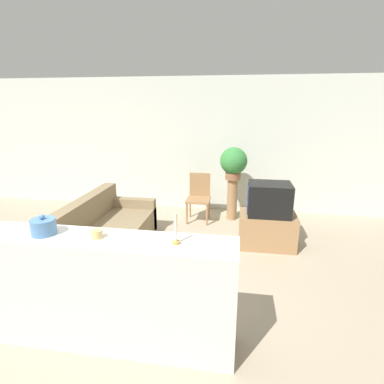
{
  "coord_description": "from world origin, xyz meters",
  "views": [
    {
      "loc": [
        1.32,
        -2.71,
        2.15
      ],
      "look_at": [
        0.62,
        1.71,
        0.85
      ],
      "focal_mm": 28.0,
      "sensor_mm": 36.0,
      "label": 1
    }
  ],
  "objects": [
    {
      "name": "television",
      "position": [
        1.8,
        1.76,
        0.78
      ],
      "size": [
        0.65,
        0.51,
        0.49
      ],
      "color": "black",
      "rests_on": "tv_stand"
    },
    {
      "name": "wall_back",
      "position": [
        0.0,
        3.43,
        1.35
      ],
      "size": [
        9.0,
        0.06,
        2.7
      ],
      "color": "silver",
      "rests_on": "ground_plane"
    },
    {
      "name": "wooden_chair",
      "position": [
        0.6,
        2.72,
        0.5
      ],
      "size": [
        0.44,
        0.44,
        0.9
      ],
      "color": "#9E754C",
      "rests_on": "ground_plane"
    },
    {
      "name": "decorative_bowl",
      "position": [
        -0.35,
        -0.5,
        1.12
      ],
      "size": [
        0.21,
        0.21,
        0.19
      ],
      "color": "#4C7AAD",
      "rests_on": "foreground_counter"
    },
    {
      "name": "tv_stand",
      "position": [
        1.8,
        1.76,
        0.27
      ],
      "size": [
        0.86,
        0.54,
        0.53
      ],
      "color": "#9E754C",
      "rests_on": "ground_plane"
    },
    {
      "name": "foreground_counter",
      "position": [
        0.0,
        -0.5,
        0.53
      ],
      "size": [
        2.71,
        0.44,
        1.05
      ],
      "color": "silver",
      "rests_on": "ground_plane"
    },
    {
      "name": "ground_plane",
      "position": [
        0.0,
        0.0,
        0.0
      ],
      "size": [
        14.0,
        14.0,
        0.0
      ],
      "primitive_type": "plane",
      "color": "tan"
    },
    {
      "name": "potted_plant",
      "position": [
        1.22,
        2.86,
        1.13
      ],
      "size": [
        0.51,
        0.51,
        0.6
      ],
      "color": "#8E5B3D",
      "rests_on": "plant_stand"
    },
    {
      "name": "couch",
      "position": [
        -0.62,
        1.25,
        0.28
      ],
      "size": [
        0.93,
        1.83,
        0.82
      ],
      "color": "#847051",
      "rests_on": "ground_plane"
    },
    {
      "name": "candlestick",
      "position": [
        0.84,
        -0.5,
        1.14
      ],
      "size": [
        0.07,
        0.07,
        0.26
      ],
      "color": "#B7933D",
      "rests_on": "foreground_counter"
    },
    {
      "name": "candle_jar",
      "position": [
        0.14,
        -0.5,
        1.09
      ],
      "size": [
        0.1,
        0.1,
        0.07
      ],
      "color": "tan",
      "rests_on": "foreground_counter"
    },
    {
      "name": "plant_stand",
      "position": [
        1.22,
        2.86,
        0.4
      ],
      "size": [
        0.19,
        0.19,
        0.8
      ],
      "color": "#9E754C",
      "rests_on": "ground_plane"
    }
  ]
}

